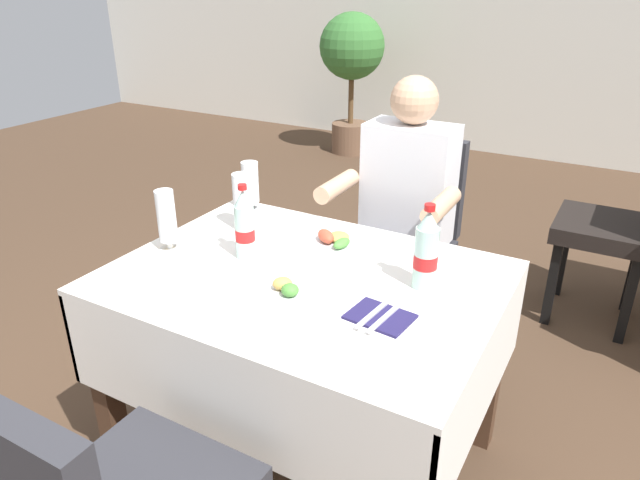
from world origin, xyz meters
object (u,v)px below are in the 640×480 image
Objects in this scene: chair_far_diner_seat at (402,236)px; seated_diner_far at (402,213)px; plate_far_diner at (339,242)px; beer_glass_middle at (250,185)px; beer_glass_left at (243,201)px; background_chair_left at (628,220)px; main_dining_table at (305,320)px; cola_bottle_primary at (245,226)px; beer_glass_right at (167,221)px; potted_plant_corner at (352,60)px; plate_near_camera at (279,293)px; napkin_cutlery_set at (380,316)px; cola_bottle_secondary at (426,252)px.

seated_diner_far is at bearing -71.86° from chair_far_diner_seat.
beer_glass_middle reaches higher than plate_far_diner.
beer_glass_left is 0.22× the size of background_chair_left.
main_dining_table is 0.36m from cola_bottle_primary.
seated_diner_far reaches higher than beer_glass_left.
cola_bottle_primary reaches higher than beer_glass_right.
potted_plant_corner is (-1.70, 2.93, 0.16)m from seated_diner_far.
beer_glass_middle is at bearing -138.65° from background_chair_left.
plate_near_camera is 0.31m from cola_bottle_primary.
beer_glass_right is 1.10× the size of napkin_cutlery_set.
cola_bottle_secondary is (0.35, -0.12, 0.10)m from plate_far_diner.
cola_bottle_primary is 0.96× the size of cola_bottle_secondary.
beer_glass_left is at bearing -121.15° from chair_far_diner_seat.
seated_diner_far is 0.97× the size of potted_plant_corner.
seated_diner_far is at bearing -135.60° from background_chair_left.
background_chair_left is at bearing 44.40° from seated_diner_far.
napkin_cutlery_set is at bearing -31.86° from beer_glass_middle.
plate_far_diner is at bearing 131.83° from napkin_cutlery_set.
chair_far_diner_seat is 4.53× the size of beer_glass_right.
main_dining_table is 1.76m from background_chair_left.
potted_plant_corner is at bearing 120.57° from chair_far_diner_seat.
seated_diner_far is 0.69m from beer_glass_left.
background_chair_left is (1.33, 1.17, -0.30)m from beer_glass_middle.
main_dining_table is 0.74m from seated_diner_far.
cola_bottle_secondary is (0.58, 0.10, 0.00)m from cola_bottle_primary.
beer_glass_right is 0.87m from cola_bottle_secondary.
cola_bottle_secondary is at bearing 17.71° from main_dining_table.
chair_far_diner_seat is 4.90× the size of beer_glass_middle.
cola_bottle_secondary reaches higher than beer_glass_left.
plate_far_diner is 0.23× the size of background_chair_left.
beer_glass_left is (-0.38, 0.20, 0.28)m from main_dining_table.
potted_plant_corner is at bearing 120.15° from seated_diner_far.
seated_diner_far is 5.11× the size of plate_near_camera.
potted_plant_corner is (-1.17, 3.72, 0.02)m from beer_glass_right.
beer_glass_left is at bearing 155.28° from napkin_cutlery_set.
cola_bottle_secondary is at bearing 9.70° from cola_bottle_primary.
main_dining_table is 5.67× the size of beer_glass_left.
potted_plant_corner is (-2.52, 2.12, 0.32)m from background_chair_left.
chair_far_diner_seat is 0.77× the size of seated_diner_far.
potted_plant_corner is (-1.28, 3.45, 0.02)m from beer_glass_left.
beer_glass_left is 0.74m from cola_bottle_secondary.
plate_near_camera is at bearing -89.65° from chair_far_diner_seat.
main_dining_table is at bearing -28.17° from beer_glass_left.
beer_glass_middle is at bearing 164.00° from plate_far_diner.
beer_glass_right is at bearing -171.98° from main_dining_table.
beer_glass_middle is 0.44m from beer_glass_right.
cola_bottle_primary is at bearing -105.76° from chair_far_diner_seat.
main_dining_table is 1.23× the size of background_chair_left.
potted_plant_corner reaches higher than chair_far_diner_seat.
beer_glass_right reaches higher than main_dining_table.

